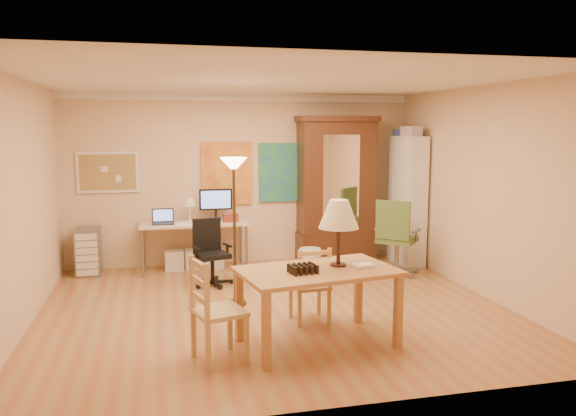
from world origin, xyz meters
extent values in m
plane|color=#A4603A|center=(0.00, 0.00, 0.00)|extent=(5.50, 5.50, 0.00)
cube|color=white|center=(0.00, 2.46, 2.64)|extent=(5.50, 0.08, 0.12)
cube|color=tan|center=(-2.05, 2.47, 1.50)|extent=(0.90, 0.04, 0.62)
cube|color=yellow|center=(-0.25, 2.47, 1.45)|extent=(0.80, 0.04, 1.00)
cube|color=#26699B|center=(0.65, 2.47, 1.45)|extent=(0.75, 0.04, 0.95)
cube|color=olive|center=(0.20, -1.19, 0.75)|extent=(1.67, 1.17, 0.04)
cube|color=olive|center=(-0.42, -1.69, 0.36)|extent=(0.08, 0.08, 0.73)
cube|color=olive|center=(0.95, -1.45, 0.36)|extent=(0.08, 0.08, 0.73)
cube|color=olive|center=(-0.55, -0.93, 0.36)|extent=(0.08, 0.08, 0.73)
cube|color=olive|center=(0.82, -0.69, 0.36)|extent=(0.08, 0.08, 0.73)
cylinder|color=black|center=(0.44, -1.09, 0.78)|extent=(0.16, 0.16, 0.02)
cylinder|color=black|center=(0.44, -1.09, 0.97)|extent=(0.04, 0.04, 0.41)
cone|color=beige|center=(0.44, -1.09, 1.30)|extent=(0.41, 0.41, 0.29)
cube|color=white|center=(0.67, -1.21, 0.78)|extent=(0.23, 0.19, 0.03)
cube|color=black|center=(0.02, -1.29, 0.81)|extent=(0.32, 0.27, 0.08)
cube|color=tan|center=(0.30, -0.53, 0.41)|extent=(0.42, 0.41, 0.04)
cube|color=tan|center=(0.46, -0.35, 0.20)|extent=(0.04, 0.04, 0.39)
cube|color=tan|center=(0.12, -0.38, 0.20)|extent=(0.04, 0.04, 0.39)
cube|color=tan|center=(0.48, -0.68, 0.20)|extent=(0.04, 0.04, 0.39)
cube|color=tan|center=(0.14, -0.70, 0.20)|extent=(0.04, 0.04, 0.39)
cube|color=tan|center=(0.48, -0.68, 0.64)|extent=(0.04, 0.04, 0.45)
cube|color=tan|center=(0.14, -0.70, 0.64)|extent=(0.04, 0.04, 0.45)
cube|color=tan|center=(0.31, -0.69, 0.68)|extent=(0.35, 0.05, 0.05)
cube|color=tan|center=(-0.80, -1.37, 0.47)|extent=(0.54, 0.56, 0.04)
cube|color=tan|center=(-0.57, -1.51, 0.22)|extent=(0.05, 0.05, 0.45)
cube|color=tan|center=(-0.67, -1.13, 0.22)|extent=(0.05, 0.05, 0.45)
cube|color=tan|center=(-0.93, -1.61, 0.22)|extent=(0.05, 0.05, 0.45)
cube|color=tan|center=(-1.03, -1.23, 0.22)|extent=(0.05, 0.05, 0.45)
cube|color=tan|center=(-0.93, -1.61, 0.73)|extent=(0.05, 0.05, 0.52)
cube|color=tan|center=(-1.03, -1.23, 0.73)|extent=(0.05, 0.05, 0.52)
cube|color=tan|center=(-0.98, -1.42, 0.78)|extent=(0.13, 0.39, 0.05)
cylinder|color=#3B2C17|center=(-0.43, 0.27, 0.01)|extent=(0.27, 0.27, 0.03)
cylinder|color=#3B2C17|center=(-0.43, 0.27, 0.87)|extent=(0.03, 0.03, 1.70)
cone|color=#FFE0A5|center=(-0.43, 0.27, 1.74)|extent=(0.33, 0.33, 0.14)
cube|color=tan|center=(-0.80, 2.12, 0.72)|extent=(1.62, 0.71, 0.03)
cylinder|color=slate|center=(-1.56, 1.82, 0.35)|extent=(0.04, 0.04, 0.71)
cylinder|color=slate|center=(-0.04, 1.82, 0.35)|extent=(0.04, 0.04, 0.71)
cylinder|color=slate|center=(-1.56, 2.42, 0.35)|extent=(0.04, 0.04, 0.71)
cylinder|color=slate|center=(-0.04, 2.42, 0.35)|extent=(0.04, 0.04, 0.71)
cube|color=black|center=(-1.26, 2.07, 0.75)|extent=(0.32, 0.22, 0.02)
cube|color=black|center=(-1.26, 2.23, 0.86)|extent=(0.32, 0.06, 0.21)
cube|color=black|center=(-0.45, 2.27, 1.06)|extent=(0.51, 0.04, 0.32)
cone|color=beige|center=(-0.85, 2.22, 1.04)|extent=(0.20, 0.20, 0.12)
cube|color=white|center=(-0.96, 1.97, 0.74)|extent=(0.25, 0.32, 0.01)
cube|color=maroon|center=(-0.25, 2.07, 0.80)|extent=(0.22, 0.16, 0.12)
cube|color=white|center=(-1.11, 2.17, 0.15)|extent=(0.28, 0.24, 0.30)
cube|color=white|center=(-0.80, 2.17, 0.15)|extent=(0.28, 0.24, 0.30)
cube|color=silver|center=(-0.50, 2.17, 0.15)|extent=(0.28, 0.24, 0.30)
cylinder|color=black|center=(-0.62, 1.19, 0.22)|extent=(0.05, 0.05, 0.35)
cube|color=black|center=(-0.62, 1.19, 0.42)|extent=(0.52, 0.51, 0.06)
cube|color=black|center=(-0.67, 1.38, 0.69)|extent=(0.40, 0.15, 0.46)
cube|color=black|center=(-0.84, 1.13, 0.55)|extent=(0.11, 0.26, 0.03)
cube|color=black|center=(-0.40, 1.26, 0.55)|extent=(0.11, 0.26, 0.03)
cylinder|color=slate|center=(2.12, 1.19, 0.27)|extent=(0.07, 0.07, 0.43)
cube|color=#415B28|center=(2.12, 1.19, 0.52)|extent=(0.72, 0.72, 0.08)
cube|color=#415B28|center=(1.96, 1.01, 0.85)|extent=(0.41, 0.37, 0.56)
cube|color=slate|center=(2.33, 1.00, 0.67)|extent=(0.25, 0.27, 0.03)
cube|color=slate|center=(1.91, 1.37, 0.67)|extent=(0.25, 0.27, 0.03)
cube|color=slate|center=(-2.35, 2.19, 0.35)|extent=(0.35, 0.40, 0.70)
cube|color=silver|center=(-2.35, 1.98, 0.35)|extent=(0.30, 0.02, 0.60)
cube|color=#38220F|center=(1.50, 2.24, 1.14)|extent=(1.19, 0.54, 2.28)
cube|color=#38220F|center=(1.50, 2.24, 0.24)|extent=(1.24, 0.59, 0.46)
cube|color=white|center=(1.50, 1.96, 1.35)|extent=(0.60, 0.01, 1.41)
cube|color=#38220F|center=(1.50, 2.24, 2.31)|extent=(1.28, 0.61, 0.09)
cube|color=white|center=(2.55, 1.80, 1.02)|extent=(0.31, 0.81, 2.04)
cube|color=#993333|center=(2.51, 1.65, 0.49)|extent=(0.18, 0.41, 0.24)
cube|color=#334C99|center=(2.51, 2.00, 1.69)|extent=(0.18, 0.29, 0.20)
cylinder|color=silver|center=(0.84, 1.42, 0.20)|extent=(0.32, 0.32, 0.40)
camera|label=1|loc=(-1.32, -6.40, 2.14)|focal=35.00mm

